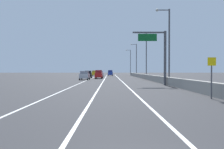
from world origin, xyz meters
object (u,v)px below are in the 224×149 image
(car_red_1, at_px, (99,74))
(overhead_sign_gantry, at_px, (160,51))
(lamp_post_right_fifth, at_px, (130,61))
(lamp_post_right_third, at_px, (145,53))
(speed_advisory_sign, at_px, (212,75))
(lamp_post_right_fourth, at_px, (136,58))
(car_yellow_0, at_px, (94,73))
(car_silver_3, at_px, (85,75))
(lamp_post_right_second, at_px, (168,41))
(car_black_5, at_px, (88,74))
(car_blue_2, at_px, (110,73))
(car_white_4, at_px, (100,74))

(car_red_1, bearing_deg, overhead_sign_gantry, -71.79)
(lamp_post_right_fifth, bearing_deg, car_red_1, -102.77)
(lamp_post_right_third, xyz_separation_m, lamp_post_right_fifth, (0.12, 51.96, 0.00))
(speed_advisory_sign, height_order, lamp_post_right_fourth, lamp_post_right_fourth)
(car_yellow_0, relative_size, car_silver_3, 1.12)
(car_red_1, relative_size, car_silver_3, 1.17)
(lamp_post_right_second, xyz_separation_m, car_red_1, (-11.21, 27.20, -5.26))
(lamp_post_right_fourth, distance_m, car_black_5, 26.27)
(overhead_sign_gantry, relative_size, car_yellow_0, 1.64)
(lamp_post_right_third, distance_m, lamp_post_right_fourth, 25.98)
(lamp_post_right_fourth, distance_m, car_silver_3, 36.79)
(speed_advisory_sign, xyz_separation_m, lamp_post_right_fourth, (1.43, 71.87, 4.55))
(speed_advisory_sign, height_order, car_silver_3, speed_advisory_sign)
(car_yellow_0, bearing_deg, lamp_post_right_fourth, -24.92)
(car_yellow_0, distance_m, car_black_5, 28.00)
(car_blue_2, bearing_deg, car_black_5, -101.08)
(car_silver_3, bearing_deg, lamp_post_right_fifth, 76.55)
(lamp_post_right_second, bearing_deg, overhead_sign_gantry, -125.67)
(car_black_5, bearing_deg, lamp_post_right_fifth, 73.01)
(car_blue_2, xyz_separation_m, car_black_5, (-5.79, -29.54, -0.08))
(lamp_post_right_second, relative_size, lamp_post_right_third, 1.00)
(car_red_1, xyz_separation_m, car_blue_2, (2.85, 33.05, 0.00))
(speed_advisory_sign, height_order, car_blue_2, speed_advisory_sign)
(overhead_sign_gantry, bearing_deg, speed_advisory_sign, -88.57)
(car_white_4, bearing_deg, car_yellow_0, 100.75)
(lamp_post_right_fifth, distance_m, car_black_5, 49.69)
(lamp_post_right_fifth, bearing_deg, lamp_post_right_third, -90.13)
(speed_advisory_sign, xyz_separation_m, car_red_1, (-10.10, 47.11, -0.72))
(overhead_sign_gantry, xyz_separation_m, car_black_5, (-12.60, 32.86, -3.76))
(overhead_sign_gantry, bearing_deg, car_white_4, 102.03)
(overhead_sign_gantry, bearing_deg, car_blue_2, 96.23)
(lamp_post_right_fourth, xyz_separation_m, car_white_4, (-11.73, -7.84, -5.32))
(overhead_sign_gantry, distance_m, car_silver_3, 24.35)
(lamp_post_right_fifth, bearing_deg, lamp_post_right_second, -90.22)
(overhead_sign_gantry, relative_size, car_white_4, 1.57)
(car_black_5, bearing_deg, lamp_post_right_third, -18.24)
(lamp_post_right_fifth, height_order, car_yellow_0, lamp_post_right_fifth)
(lamp_post_right_fifth, bearing_deg, car_black_5, -106.99)
(lamp_post_right_third, relative_size, lamp_post_right_fourth, 1.00)
(lamp_post_right_fourth, bearing_deg, car_yellow_0, 155.08)
(lamp_post_right_fifth, bearing_deg, lamp_post_right_fourth, -89.93)
(lamp_post_right_fifth, xyz_separation_m, car_blue_2, (-8.65, -17.70, -5.26))
(lamp_post_right_second, distance_m, lamp_post_right_fourth, 51.97)
(overhead_sign_gantry, distance_m, lamp_post_right_fifth, 80.14)
(overhead_sign_gantry, distance_m, car_blue_2, 62.88)
(car_red_1, bearing_deg, car_white_4, 90.68)
(lamp_post_right_second, distance_m, lamp_post_right_fifth, 77.95)
(car_blue_2, bearing_deg, lamp_post_right_fifth, 63.95)
(car_yellow_0, bearing_deg, car_black_5, -89.94)
(car_black_5, bearing_deg, lamp_post_right_second, -65.27)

